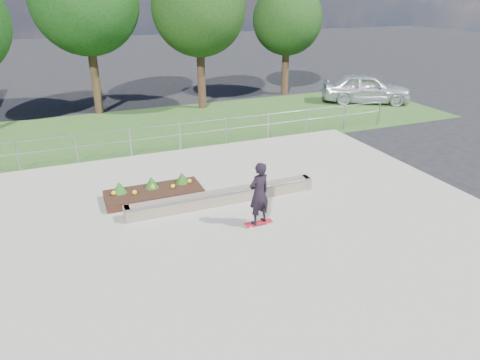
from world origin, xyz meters
The scene contains 11 objects.
ground centered at (0.00, 0.00, 0.00)m, with size 120.00×120.00×0.00m, color black.
grass_verge centered at (0.00, 11.00, 0.01)m, with size 30.00×8.00×0.02m, color #2B4E1F.
concrete_slab centered at (0.00, 0.00, 0.03)m, with size 15.00×15.00×0.06m, color gray.
fence centered at (0.00, 7.50, 0.77)m, with size 20.06×0.06×1.20m.
tree_mid_left centered at (-2.50, 15.00, 5.61)m, with size 5.25×5.25×8.25m.
tree_mid_right centered at (3.00, 14.00, 5.23)m, with size 4.90×4.90×7.70m.
tree_far_right centered at (9.00, 15.50, 4.48)m, with size 4.20×4.20×6.60m.
grind_ledge centered at (-0.04, 2.25, 0.26)m, with size 6.00×0.44×0.43m.
planter_bed centered at (-1.95, 3.49, 0.24)m, with size 3.00×1.20×0.61m.
skateboarder centered at (0.39, 0.60, 1.03)m, with size 0.80×0.59×1.87m.
parked_car centered at (12.31, 11.60, 0.86)m, with size 2.02×5.03×1.71m, color silver.
Camera 1 is at (-4.02, -8.85, 6.04)m, focal length 32.00 mm.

